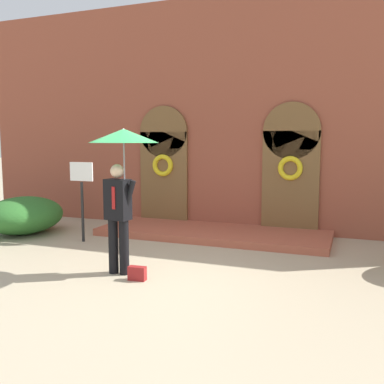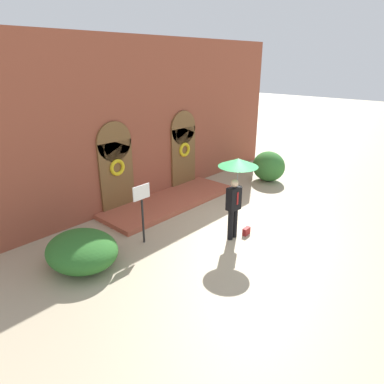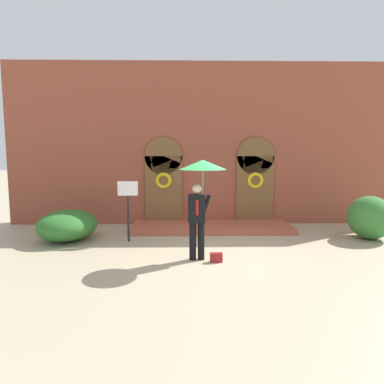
% 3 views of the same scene
% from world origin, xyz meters
% --- Properties ---
extents(ground_plane, '(80.00, 80.00, 0.00)m').
position_xyz_m(ground_plane, '(0.00, 0.00, 0.00)').
color(ground_plane, tan).
extents(building_facade, '(14.00, 2.30, 5.60)m').
position_xyz_m(building_facade, '(-0.00, 4.15, 2.68)').
color(building_facade, brown).
rests_on(building_facade, ground).
extents(person_with_umbrella, '(1.10, 1.10, 2.36)m').
position_xyz_m(person_with_umbrella, '(-0.48, -0.11, 1.91)').
color(person_with_umbrella, black).
rests_on(person_with_umbrella, ground).
extents(handbag, '(0.29, 0.14, 0.22)m').
position_xyz_m(handbag, '(-0.14, -0.31, 0.11)').
color(handbag, maroon).
rests_on(handbag, ground).
extents(sign_post, '(0.56, 0.06, 1.72)m').
position_xyz_m(sign_post, '(-2.47, 1.59, 1.16)').
color(sign_post, black).
rests_on(sign_post, ground).
extents(shrub_left, '(1.67, 1.94, 0.87)m').
position_xyz_m(shrub_left, '(-4.27, 1.80, 0.43)').
color(shrub_left, '#2D6B28').
rests_on(shrub_left, ground).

